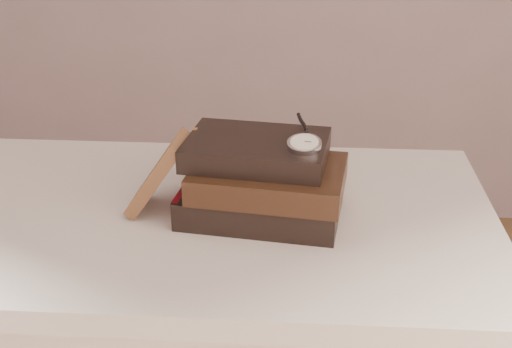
{
  "coord_description": "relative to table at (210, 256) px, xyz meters",
  "views": [
    {
      "loc": [
        0.15,
        -0.68,
        1.32
      ],
      "look_at": [
        0.08,
        0.35,
        0.82
      ],
      "focal_mm": 47.47,
      "sensor_mm": 36.0,
      "label": 1
    }
  ],
  "objects": [
    {
      "name": "eyeglasses",
      "position": [
        0.01,
        0.1,
        0.17
      ],
      "size": [
        0.13,
        0.14,
        0.05
      ],
      "color": "silver",
      "rests_on": "book_stack"
    },
    {
      "name": "book_stack",
      "position": [
        0.09,
        -0.0,
        0.15
      ],
      "size": [
        0.29,
        0.22,
        0.13
      ],
      "color": "black",
      "rests_on": "table"
    },
    {
      "name": "pocket_watch",
      "position": [
        0.16,
        -0.02,
        0.24
      ],
      "size": [
        0.06,
        0.16,
        0.02
      ],
      "color": "silver",
      "rests_on": "book_stack"
    },
    {
      "name": "journal",
      "position": [
        -0.09,
        0.0,
        0.16
      ],
      "size": [
        0.11,
        0.1,
        0.14
      ],
      "primitive_type": "cube",
      "rotation": [
        0.0,
        0.6,
        -0.07
      ],
      "color": "#482D1C",
      "rests_on": "table"
    },
    {
      "name": "table",
      "position": [
        0.0,
        0.0,
        0.0
      ],
      "size": [
        1.0,
        0.6,
        0.75
      ],
      "color": "beige",
      "rests_on": "ground"
    }
  ]
}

